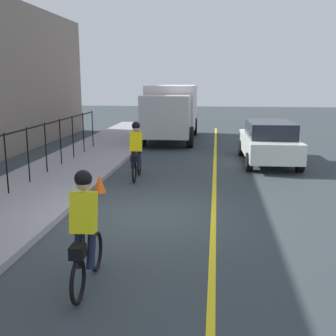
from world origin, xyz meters
name	(u,v)px	position (x,y,z in m)	size (l,w,h in m)	color
ground_plane	(144,216)	(0.00, 0.00, 0.00)	(80.00, 80.00, 0.00)	#333B3F
lane_line_centre	(214,218)	(0.00, -1.60, 0.00)	(36.00, 0.12, 0.01)	yellow
sidewalk	(5,208)	(0.00, 3.40, 0.07)	(40.00, 3.20, 0.15)	#979195
iron_fence	(5,151)	(1.00, 3.80, 1.27)	(15.61, 0.04, 1.60)	black
cyclist_lead	(136,151)	(3.55, 0.85, 0.91)	(1.71, 0.37, 1.83)	black
cyclist_follow	(85,231)	(-3.47, 0.28, 0.91)	(1.71, 0.37, 1.83)	black
patrol_sedan	(269,142)	(6.67, -3.58, 0.82)	(4.45, 2.03, 1.58)	white
box_truck_background	(171,110)	(12.56, 0.71, 1.55)	(6.73, 2.59, 2.78)	silver
traffic_cone_near	(100,184)	(1.89, 1.58, 0.25)	(0.36, 0.36, 0.51)	#F65A12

